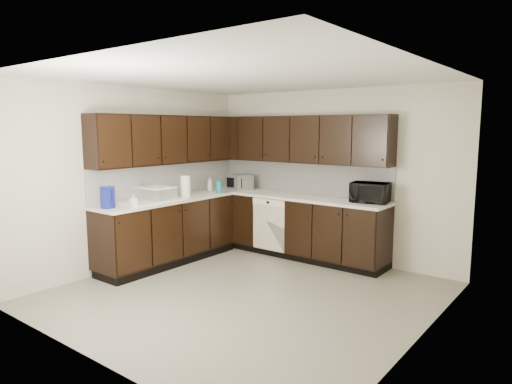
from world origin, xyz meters
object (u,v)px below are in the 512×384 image
(microwave, at_px, (370,193))
(toaster_oven, at_px, (240,182))
(sink, at_px, (150,205))
(storage_bin, at_px, (156,194))
(blue_pitcher, at_px, (108,197))

(microwave, height_order, toaster_oven, microwave)
(sink, bearing_deg, storage_bin, 87.99)
(sink, height_order, toaster_oven, sink)
(sink, relative_size, microwave, 1.67)
(sink, distance_m, blue_pitcher, 0.70)
(toaster_oven, bearing_deg, blue_pitcher, -71.88)
(sink, relative_size, toaster_oven, 2.10)
(storage_bin, height_order, blue_pitcher, blue_pitcher)
(sink, xyz_separation_m, storage_bin, (0.00, 0.10, 0.15))
(microwave, distance_m, toaster_oven, 2.23)
(storage_bin, xyz_separation_m, blue_pitcher, (-0.01, -0.77, 0.04))
(storage_bin, bearing_deg, toaster_oven, 83.11)
(toaster_oven, xyz_separation_m, blue_pitcher, (-0.20, -2.37, 0.01))
(microwave, xyz_separation_m, blue_pitcher, (-2.44, -2.41, -0.00))
(toaster_oven, xyz_separation_m, storage_bin, (-0.19, -1.60, -0.03))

